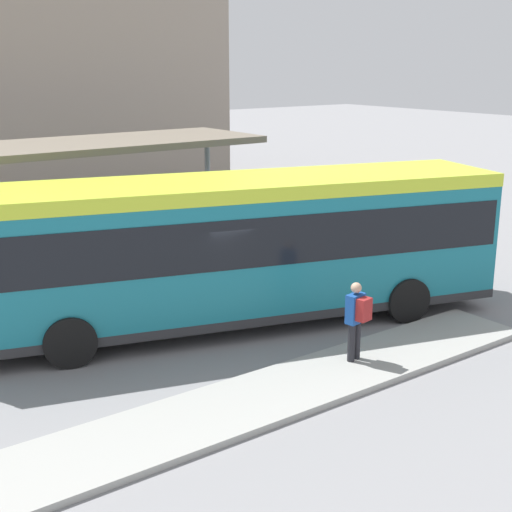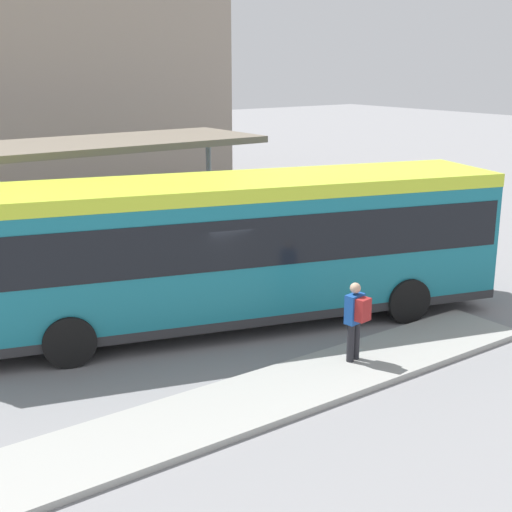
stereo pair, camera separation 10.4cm
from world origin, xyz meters
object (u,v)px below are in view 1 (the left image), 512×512
Objects in this scene: city_bus at (234,241)px; bicycle_black at (442,231)px; bicycle_yellow at (417,227)px; pedestrian_waiting at (357,317)px.

city_bus is 10.20m from bicycle_black.
city_bus reaches higher than bicycle_yellow.
pedestrian_waiting is 11.07m from bicycle_yellow.
bicycle_black is 0.93× the size of bicycle_yellow.
city_bus is 3.52m from pedestrian_waiting.
pedestrian_waiting is at bearing -63.82° from city_bus.
bicycle_black is at bearing -167.49° from bicycle_yellow.
bicycle_black is at bearing 29.36° from city_bus.
city_bus is at bearing 103.35° from bicycle_yellow.
pedestrian_waiting reaches higher than bicycle_black.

